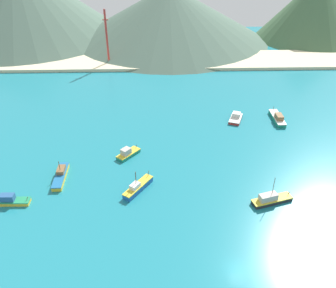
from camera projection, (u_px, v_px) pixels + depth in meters
ground at (213, 169)px, 86.79m from camera, size 260.00×280.00×0.50m
fishing_boat_0 at (236, 118)px, 107.68m from camera, size 5.39×7.46×2.22m
fishing_boat_1 at (278, 118)px, 107.29m from camera, size 2.63×10.31×2.51m
fishing_boat_2 at (61, 175)px, 83.03m from camera, size 2.56×10.07×4.47m
fishing_boat_4 at (138, 187)px, 79.16m from camera, size 6.81×8.57×5.44m
fishing_boat_5 at (271, 199)px, 75.64m from camera, size 9.43×4.84×6.67m
fishing_boat_6 at (128, 153)px, 90.89m from camera, size 6.29×6.79×2.48m
fishing_boat_7 at (11, 200)px, 75.42m from camera, size 7.42×2.36×2.36m
beach_strip at (189, 60)px, 153.46m from camera, size 247.00×23.29×1.20m
hill_central at (169, 13)px, 175.57m from camera, size 100.66×100.66×26.55m
hill_east at (316, 7)px, 175.96m from camera, size 57.03×57.03×31.85m
radio_tower at (107, 38)px, 144.19m from camera, size 2.28×1.82×22.78m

